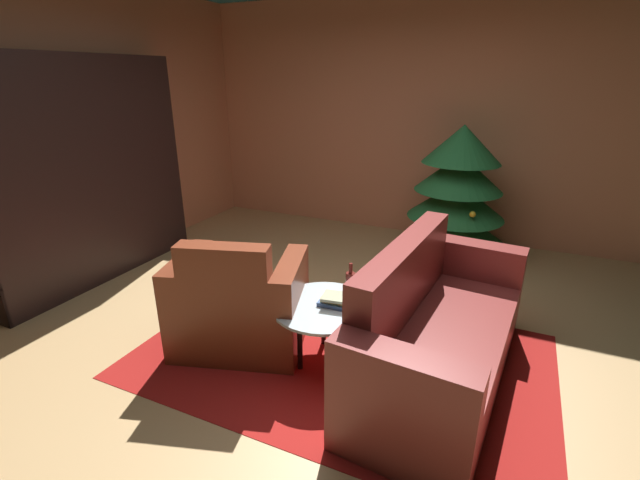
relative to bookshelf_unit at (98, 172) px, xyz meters
The scene contains 11 objects.
ground_plane 2.72m from the bookshelf_unit, ahead, with size 6.57×6.57×0.00m, color tan.
wall_back 3.53m from the bookshelf_unit, 44.72° to the left, with size 5.55×0.06×2.76m, color tan.
wall_left 0.52m from the bookshelf_unit, 129.96° to the right, with size 0.06×5.60×2.76m, color tan.
area_rug 2.90m from the bookshelf_unit, ahead, with size 2.83×1.82×0.01m, color maroon.
bookshelf_unit is the anchor object (origin of this frame).
armchair_red 2.15m from the bookshelf_unit, 16.66° to the right, with size 1.07×0.92×0.89m.
couch_red 3.41m from the bookshelf_unit, ahead, with size 0.90×1.88×0.91m.
coffee_table 2.70m from the bookshelf_unit, 10.85° to the right, with size 0.71×0.71×0.43m.
book_stack_on_table 2.74m from the bookshelf_unit, ahead, with size 0.21×0.17×0.08m.
bottle_on_table 2.78m from the bookshelf_unit, ahead, with size 0.06×0.06×0.27m.
decorated_tree 3.60m from the bookshelf_unit, 30.20° to the left, with size 1.12×1.12×1.43m.
Camera 1 is at (1.13, -2.59, 1.90)m, focal length 24.59 mm.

